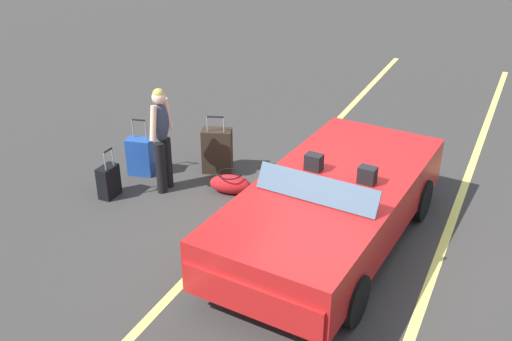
{
  "coord_description": "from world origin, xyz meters",
  "views": [
    {
      "loc": [
        6.43,
        2.02,
        4.51
      ],
      "look_at": [
        -0.21,
        -1.19,
        0.75
      ],
      "focal_mm": 41.99,
      "sensor_mm": 36.0,
      "label": 1
    }
  ],
  "objects_px": {
    "traveler_person": "(162,134)",
    "convertible_car": "(325,214)",
    "duffel_bag": "(230,184)",
    "suitcase_small_carryon": "(109,181)",
    "suitcase_large_black": "(217,151)",
    "suitcase_medium_bright": "(140,156)"
  },
  "relations": [
    {
      "from": "convertible_car",
      "to": "duffel_bag",
      "type": "xyz_separation_m",
      "value": [
        -0.89,
        -1.84,
        -0.43
      ]
    },
    {
      "from": "suitcase_medium_bright",
      "to": "suitcase_small_carryon",
      "type": "bearing_deg",
      "value": -13.83
    },
    {
      "from": "suitcase_large_black",
      "to": "duffel_bag",
      "type": "height_order",
      "value": "suitcase_large_black"
    },
    {
      "from": "traveler_person",
      "to": "suitcase_small_carryon",
      "type": "bearing_deg",
      "value": -142.36
    },
    {
      "from": "suitcase_medium_bright",
      "to": "convertible_car",
      "type": "bearing_deg",
      "value": 62.59
    },
    {
      "from": "convertible_car",
      "to": "suitcase_medium_bright",
      "type": "xyz_separation_m",
      "value": [
        -0.83,
        -3.45,
        -0.28
      ]
    },
    {
      "from": "suitcase_medium_bright",
      "to": "suitcase_small_carryon",
      "type": "relative_size",
      "value": 1.18
    },
    {
      "from": "suitcase_large_black",
      "to": "suitcase_medium_bright",
      "type": "bearing_deg",
      "value": 99.58
    },
    {
      "from": "duffel_bag",
      "to": "traveler_person",
      "type": "bearing_deg",
      "value": -71.56
    },
    {
      "from": "convertible_car",
      "to": "traveler_person",
      "type": "height_order",
      "value": "traveler_person"
    },
    {
      "from": "convertible_car",
      "to": "duffel_bag",
      "type": "bearing_deg",
      "value": -111.52
    },
    {
      "from": "convertible_car",
      "to": "duffel_bag",
      "type": "distance_m",
      "value": 2.09
    },
    {
      "from": "convertible_car",
      "to": "suitcase_medium_bright",
      "type": "bearing_deg",
      "value": -99.19
    },
    {
      "from": "traveler_person",
      "to": "convertible_car",
      "type": "bearing_deg",
      "value": -15.07
    },
    {
      "from": "convertible_car",
      "to": "suitcase_large_black",
      "type": "relative_size",
      "value": 4.22
    },
    {
      "from": "duffel_bag",
      "to": "traveler_person",
      "type": "xyz_separation_m",
      "value": [
        0.32,
        -0.97,
        0.77
      ]
    },
    {
      "from": "duffel_bag",
      "to": "traveler_person",
      "type": "height_order",
      "value": "traveler_person"
    },
    {
      "from": "convertible_car",
      "to": "suitcase_small_carryon",
      "type": "distance_m",
      "value": 3.47
    },
    {
      "from": "suitcase_medium_bright",
      "to": "duffel_bag",
      "type": "height_order",
      "value": "suitcase_medium_bright"
    },
    {
      "from": "duffel_bag",
      "to": "convertible_car",
      "type": "bearing_deg",
      "value": 64.12
    },
    {
      "from": "suitcase_large_black",
      "to": "duffel_bag",
      "type": "relative_size",
      "value": 1.45
    },
    {
      "from": "convertible_car",
      "to": "suitcase_medium_bright",
      "type": "relative_size",
      "value": 4.54
    }
  ]
}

